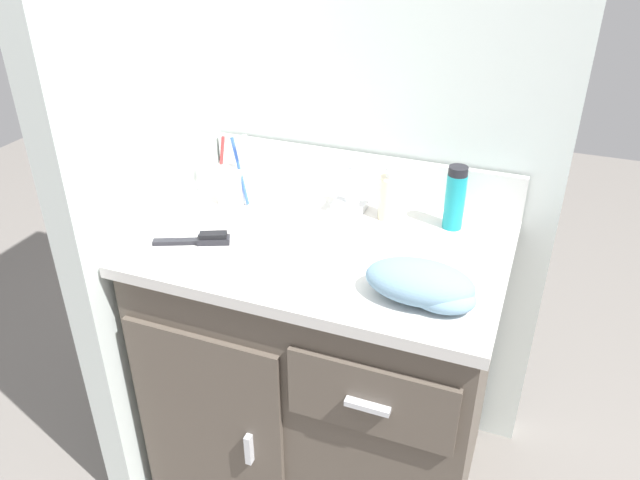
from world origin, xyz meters
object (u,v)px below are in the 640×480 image
Objects in this scene: soap_dispenser at (390,197)px; hairbrush at (203,239)px; toothbrush_cup at (231,183)px; hand_towel at (425,285)px; shaving_cream_can at (455,198)px.

hairbrush is (-0.39, -0.29, -0.05)m from soap_dispenser.
soap_dispenser is at bearing 8.13° from toothbrush_cup.
hand_towel is at bearing -62.81° from soap_dispenser.
toothbrush_cup is 1.22× the size of shaving_cream_can.
toothbrush_cup is 1.37× the size of soap_dispenser.
toothbrush_cup reaches higher than hand_towel.
soap_dispenser is 0.82× the size of hairbrush.
hairbrush is at bearing -79.74° from toothbrush_cup.
hairbrush is (-0.56, -0.31, -0.07)m from shaving_cream_can.
toothbrush_cup is at bearing 155.78° from hand_towel.
hand_towel is at bearing -24.22° from toothbrush_cup.
toothbrush_cup is 0.60m from shaving_cream_can.
hand_towel is (0.17, -0.33, -0.03)m from soap_dispenser.
shaving_cream_can is at bearing 90.85° from hand_towel.
shaving_cream_can reaches higher than hand_towel.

